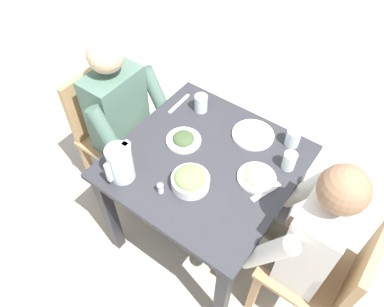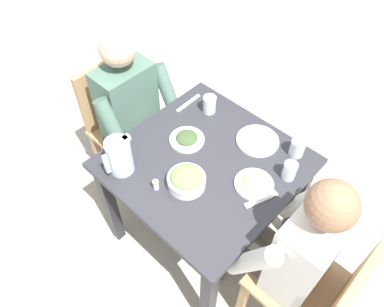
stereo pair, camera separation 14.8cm
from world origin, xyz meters
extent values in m
plane|color=#B7AD99|center=(0.00, 0.00, 0.00)|extent=(8.00, 8.00, 0.00)
cube|color=#2D2D33|center=(0.00, 0.00, 0.73)|extent=(0.87, 0.87, 0.03)
cube|color=#232328|center=(-0.38, -0.38, 0.36)|extent=(0.06, 0.06, 0.71)
cube|color=#232328|center=(0.38, -0.38, 0.36)|extent=(0.06, 0.06, 0.71)
cube|color=#232328|center=(-0.38, 0.38, 0.36)|extent=(0.06, 0.06, 0.71)
cube|color=#232328|center=(0.38, 0.38, 0.36)|extent=(0.06, 0.06, 0.71)
cube|color=tan|center=(-0.19, -0.83, 0.22)|extent=(0.04, 0.04, 0.45)
cube|color=tan|center=(0.15, -0.83, 0.22)|extent=(0.04, 0.04, 0.45)
cube|color=tan|center=(-0.19, -0.49, 0.22)|extent=(0.04, 0.04, 0.45)
cube|color=tan|center=(0.15, -0.49, 0.22)|extent=(0.04, 0.04, 0.45)
cube|color=tan|center=(-0.02, -0.66, 0.46)|extent=(0.40, 0.40, 0.03)
cube|color=tan|center=(-0.02, -0.84, 0.68)|extent=(0.38, 0.04, 0.42)
cube|color=tan|center=(-0.11, 0.83, 0.22)|extent=(0.04, 0.04, 0.45)
cube|color=tan|center=(0.23, 0.49, 0.22)|extent=(0.04, 0.04, 0.45)
cube|color=tan|center=(-0.11, 0.49, 0.22)|extent=(0.04, 0.04, 0.45)
cube|color=tan|center=(0.06, 0.66, 0.46)|extent=(0.40, 0.40, 0.03)
cube|color=tan|center=(0.06, 0.84, 0.68)|extent=(0.38, 0.04, 0.42)
cube|color=#4C6B5B|center=(-0.02, -0.63, 0.72)|extent=(0.32, 0.20, 0.50)
sphere|color=#DBB28E|center=(-0.02, -0.63, 1.09)|extent=(0.19, 0.19, 0.19)
cylinder|color=#665B4C|center=(-0.10, -0.44, 0.44)|extent=(0.11, 0.38, 0.11)
cylinder|color=#665B4C|center=(-0.10, -0.25, 0.24)|extent=(0.10, 0.10, 0.47)
cylinder|color=#4C6B5B|center=(-0.22, -0.49, 0.75)|extent=(0.08, 0.23, 0.37)
cylinder|color=#665B4C|center=(0.07, -0.44, 0.44)|extent=(0.11, 0.38, 0.11)
cylinder|color=#665B4C|center=(0.07, -0.25, 0.24)|extent=(0.10, 0.10, 0.47)
cylinder|color=#4C6B5B|center=(0.18, -0.49, 0.75)|extent=(0.08, 0.23, 0.37)
cube|color=silver|center=(0.06, 0.63, 0.72)|extent=(0.32, 0.20, 0.50)
sphere|color=#936B4C|center=(0.06, 0.63, 1.09)|extent=(0.19, 0.19, 0.19)
cylinder|color=#665B4C|center=(0.14, 0.44, 0.44)|extent=(0.11, 0.38, 0.11)
cylinder|color=#665B4C|center=(0.14, 0.25, 0.24)|extent=(0.10, 0.10, 0.47)
cylinder|color=silver|center=(0.26, 0.49, 0.75)|extent=(0.08, 0.23, 0.37)
cylinder|color=#665B4C|center=(-0.03, 0.44, 0.44)|extent=(0.11, 0.38, 0.11)
cylinder|color=#665B4C|center=(-0.03, 0.25, 0.24)|extent=(0.10, 0.10, 0.47)
cylinder|color=silver|center=(-0.14, 0.49, 0.75)|extent=(0.08, 0.23, 0.37)
cylinder|color=silver|center=(0.32, -0.26, 0.84)|extent=(0.12, 0.12, 0.19)
cube|color=silver|center=(0.39, -0.26, 0.85)|extent=(0.02, 0.02, 0.11)
cube|color=silver|center=(0.26, -0.26, 0.92)|extent=(0.04, 0.03, 0.02)
cylinder|color=white|center=(0.17, 0.03, 0.77)|extent=(0.18, 0.18, 0.05)
ellipsoid|color=#759951|center=(0.17, 0.03, 0.80)|extent=(0.15, 0.15, 0.06)
cylinder|color=white|center=(-0.05, 0.26, 0.75)|extent=(0.19, 0.19, 0.01)
ellipsoid|color=#E0C670|center=(-0.05, 0.26, 0.76)|extent=(0.12, 0.12, 0.04)
cylinder|color=white|center=(-0.04, -0.16, 0.75)|extent=(0.18, 0.18, 0.01)
ellipsoid|color=#3D512D|center=(-0.04, -0.16, 0.76)|extent=(0.11, 0.11, 0.04)
cylinder|color=white|center=(-0.28, 0.11, 0.75)|extent=(0.22, 0.22, 0.01)
ellipsoid|color=white|center=(-0.28, 0.11, 0.77)|extent=(0.14, 0.14, 0.04)
cylinder|color=silver|center=(-0.35, 0.30, 0.79)|extent=(0.07, 0.07, 0.09)
cylinder|color=silver|center=(-0.20, 0.35, 0.79)|extent=(0.07, 0.07, 0.10)
cylinder|color=silver|center=(-0.28, -0.23, 0.79)|extent=(0.07, 0.07, 0.10)
cylinder|color=white|center=(0.28, -0.06, 0.76)|extent=(0.03, 0.03, 0.04)
cylinder|color=#B2B2B7|center=(0.28, -0.06, 0.79)|extent=(0.03, 0.03, 0.01)
cube|color=silver|center=(-0.01, 0.34, 0.75)|extent=(0.17, 0.08, 0.01)
cube|color=silver|center=(-0.24, -0.36, 0.75)|extent=(0.19, 0.02, 0.01)
camera|label=1|loc=(0.98, 0.64, 2.18)|focal=34.69mm
camera|label=2|loc=(0.88, 0.75, 2.18)|focal=34.69mm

